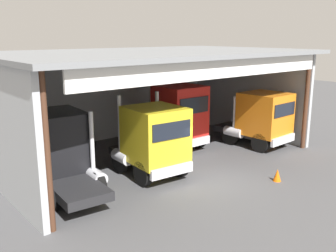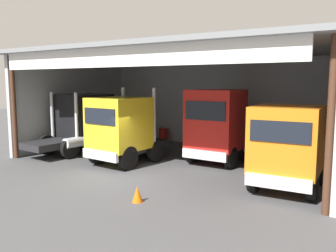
# 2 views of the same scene
# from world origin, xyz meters

# --- Properties ---
(ground_plane) EXTENTS (80.00, 80.00, 0.00)m
(ground_plane) POSITION_xyz_m (0.00, 0.00, 0.00)
(ground_plane) COLOR #4C4C4F
(ground_plane) RESTS_ON ground
(workshop_shed) EXTENTS (16.38, 10.10, 5.64)m
(workshop_shed) POSITION_xyz_m (0.00, 5.57, 3.92)
(workshop_shed) COLOR #ADB2B7
(workshop_shed) RESTS_ON ground
(truck_black_left_bay) EXTENTS (2.66, 5.22, 3.49)m
(truck_black_left_bay) POSITION_xyz_m (-5.96, 3.25, 1.78)
(truck_black_left_bay) COLOR black
(truck_black_left_bay) RESTS_ON ground
(truck_yellow_right_bay) EXTENTS (2.57, 4.52, 3.75)m
(truck_yellow_right_bay) POSITION_xyz_m (-1.92, 2.07, 1.77)
(truck_yellow_right_bay) COLOR yellow
(truck_yellow_right_bay) RESTS_ON ground
(truck_red_center_left_bay) EXTENTS (2.57, 4.98, 3.68)m
(truck_red_center_left_bay) POSITION_xyz_m (1.94, 4.83, 1.91)
(truck_red_center_left_bay) COLOR red
(truck_red_center_left_bay) RESTS_ON ground
(truck_orange_yard_outside) EXTENTS (2.63, 4.64, 3.19)m
(truck_orange_yard_outside) POSITION_xyz_m (5.99, 1.99, 1.71)
(truck_orange_yard_outside) COLOR orange
(truck_orange_yard_outside) RESTS_ON ground
(oil_drum) EXTENTS (0.58, 0.58, 0.91)m
(oil_drum) POSITION_xyz_m (-3.74, 8.64, 0.45)
(oil_drum) COLOR #B21E19
(oil_drum) RESTS_ON ground
(tool_cart) EXTENTS (0.90, 0.60, 1.00)m
(tool_cart) POSITION_xyz_m (3.92, 7.54, 0.50)
(tool_cart) COLOR #1E59A5
(tool_cart) RESTS_ON ground
(traffic_cone) EXTENTS (0.36, 0.36, 0.56)m
(traffic_cone) POSITION_xyz_m (2.04, -2.00, 0.28)
(traffic_cone) COLOR orange
(traffic_cone) RESTS_ON ground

